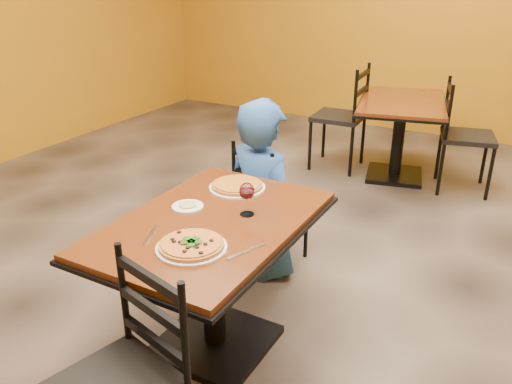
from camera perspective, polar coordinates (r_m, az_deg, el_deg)
The scene contains 17 objects.
floor at distance 3.26m, azimuth 0.49°, elevation -11.46°, with size 7.00×8.00×0.01m, color black.
wall_back at distance 6.48m, azimuth 18.86°, elevation 19.10°, with size 7.00×0.01×3.00m, color #B17A13.
table_main at distance 2.60m, azimuth -4.82°, elevation -6.89°, with size 0.83×1.23×0.75m.
table_second at distance 5.03m, azimuth 15.55°, elevation 7.48°, with size 1.01×1.29×0.75m.
chair_main_far at distance 3.48m, azimuth 1.64°, elevation -1.04°, with size 0.38×0.38×0.85m, color black, non-canonical shape.
chair_second_left at distance 5.21m, azimuth 9.05°, elevation 8.11°, with size 0.46×0.46×1.02m, color black, non-canonical shape.
chair_second_right at distance 4.95m, azimuth 22.22°, elevation 5.58°, with size 0.44×0.44×0.98m, color black, non-canonical shape.
diner at distance 3.31m, azimuth 0.72°, elevation 0.53°, with size 0.59×0.38×1.16m, color #194A8D.
plate_main at distance 2.27m, azimuth -7.09°, elevation -6.08°, with size 0.31×0.31×0.01m, color white.
pizza_main at distance 2.26m, azimuth -7.11°, elevation -5.73°, with size 0.28×0.28×0.02m, color #95320A.
plate_far at distance 2.85m, azimuth -2.08°, elevation 0.50°, with size 0.31×0.31×0.01m, color white.
pizza_far at distance 2.85m, azimuth -2.08°, elevation 0.80°, with size 0.28×0.28×0.02m, color gold.
side_plate at distance 2.65m, azimuth -7.51°, elevation -1.59°, with size 0.16×0.16×0.01m, color white.
dip at distance 2.65m, azimuth -7.52°, elevation -1.41°, with size 0.09×0.09×0.01m, color tan.
wine_glass at distance 2.52m, azimuth -1.01°, elevation -0.63°, with size 0.08×0.08×0.18m, color white, non-canonical shape.
fork at distance 2.41m, azimuth -11.47°, elevation -4.61°, with size 0.01×0.19×0.00m, color silver.
knife at distance 2.23m, azimuth -1.04°, elevation -6.50°, with size 0.01×0.21×0.00m, color silver.
Camera 1 is at (1.28, -2.34, 1.87)m, focal length 36.42 mm.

